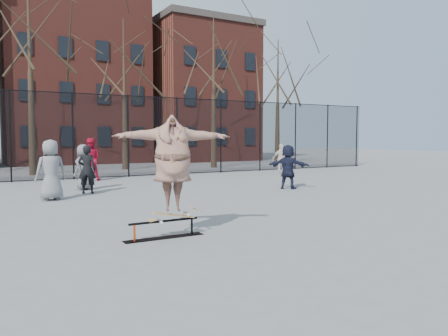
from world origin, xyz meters
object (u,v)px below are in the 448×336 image
skate_rail (164,231)px  skateboard (173,216)px  skater (173,166)px  bystander_navy (288,167)px  bystander_grey (51,170)px  bystander_red (90,159)px  bystander_black (87,169)px  bystander_white (282,159)px  bystander_extra (84,167)px

skate_rail → skateboard: (0.19, -0.00, 0.27)m
skater → bystander_navy: bearing=56.0°
bystander_grey → bystander_navy: bystander_grey is taller
skater → bystander_red: (1.16, 12.01, -0.44)m
skate_rail → bystander_black: bystander_black is taller
skateboard → bystander_white: bearing=44.3°
skateboard → skater: skater is taller
skater → bystander_white: skater is taller
bystander_white → bystander_navy: bystander_navy is taller
bystander_white → bystander_navy: 6.19m
skate_rail → bystander_grey: size_ratio=0.85×
skateboard → bystander_red: (1.16, 12.01, 0.55)m
bystander_white → bystander_extra: 10.44m
bystander_grey → bystander_navy: 8.32m
skater → bystander_extra: bearing=108.1°
skateboard → bystander_black: bearing=89.7°
bystander_extra → skate_rail: bearing=51.5°
skate_rail → bystander_navy: size_ratio=0.96×
skater → bystander_black: 7.60m
skateboard → bystander_white: (10.49, 10.25, 0.40)m
bystander_grey → bystander_extra: bearing=-132.2°
skate_rail → bystander_navy: bystander_navy is taller
bystander_red → bystander_navy: (5.77, -6.82, -0.12)m
bystander_black → bystander_white: bystander_black is taller
skate_rail → bystander_red: bearing=83.6°
bystander_grey → bystander_navy: size_ratio=1.13×
bystander_white → bystander_navy: bearing=84.2°
bystander_black → bystander_red: 4.57m
bystander_black → bystander_extra: bystander_extra is taller
skater → bystander_navy: skater is taller
bystander_red → bystander_white: (9.33, -1.76, -0.15)m
bystander_red → skater: bearing=97.6°
bystander_black → bystander_red: bearing=-79.9°
bystander_grey → bystander_navy: (8.22, -1.28, -0.11)m
bystander_extra → bystander_red: bearing=-142.7°
bystander_red → bystander_grey: bearing=79.2°
skateboard → bystander_navy: size_ratio=0.54×
bystander_white → bystander_extra: size_ratio=0.95×
skateboard → skater: 0.99m
skater → skate_rail: bearing=-160.8°
skate_rail → skater: bearing=-0.0°
skateboard → bystander_navy: (6.92, 5.19, 0.43)m
bystander_grey → skater: bearing=92.6°
skateboard → bystander_white: size_ratio=0.56×
skate_rail → skater: size_ratio=0.70×
skater → bystander_extra: 8.69m
skate_rail → bystander_extra: bearing=87.6°
skateboard → bystander_extra: bystander_extra is taller
skateboard → bystander_grey: bearing=101.3°
skater → bystander_white: 14.68m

